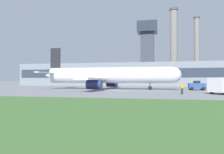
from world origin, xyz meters
TOP-DOWN VIEW (x-y plane):
  - ground_plane at (0.00, 0.00)m, footprint 400.00×400.00m
  - terminal_building at (0.20, 35.74)m, footprint 83.45×14.86m
  - smokestack_left at (14.40, 64.51)m, footprint 3.93×3.93m
  - smokestack_right at (24.80, 65.98)m, footprint 2.86×2.86m
  - airplane at (-3.24, 4.85)m, footprint 30.56×27.76m
  - pushback_tug at (15.31, 5.19)m, footprint 3.19×2.79m
  - ground_crew_person at (11.16, -8.70)m, footprint 0.46×0.46m

SIDE VIEW (x-z plane):
  - ground_plane at x=0.00m, z-range 0.00..0.00m
  - pushback_tug at x=15.31m, z-range -0.10..1.78m
  - ground_crew_person at x=11.16m, z-range 0.02..1.82m
  - airplane at x=-3.24m, z-range -1.72..7.70m
  - terminal_building at x=0.20m, z-range -6.73..15.45m
  - smokestack_right at x=24.80m, z-range 0.12..31.56m
  - smokestack_left at x=14.40m, z-range 0.16..35.86m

